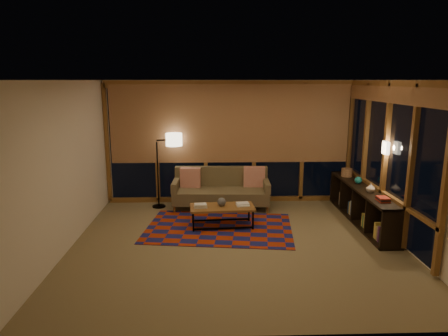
{
  "coord_description": "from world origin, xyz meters",
  "views": [
    {
      "loc": [
        -0.42,
        -6.3,
        2.7
      ],
      "look_at": [
        -0.19,
        0.6,
        1.18
      ],
      "focal_mm": 32.0,
      "sensor_mm": 36.0,
      "label": 1
    }
  ],
  "objects_px": {
    "coffee_table": "(222,216)",
    "bookshelf": "(362,204)",
    "sofa": "(221,189)",
    "floor_lamp": "(158,171)"
  },
  "relations": [
    {
      "from": "coffee_table",
      "to": "bookshelf",
      "type": "relative_size",
      "value": 0.43
    },
    {
      "from": "coffee_table",
      "to": "bookshelf",
      "type": "distance_m",
      "value": 2.72
    },
    {
      "from": "sofa",
      "to": "bookshelf",
      "type": "height_order",
      "value": "sofa"
    },
    {
      "from": "sofa",
      "to": "coffee_table",
      "type": "height_order",
      "value": "sofa"
    },
    {
      "from": "coffee_table",
      "to": "sofa",
      "type": "bearing_deg",
      "value": 85.75
    },
    {
      "from": "sofa",
      "to": "coffee_table",
      "type": "distance_m",
      "value": 1.16
    },
    {
      "from": "coffee_table",
      "to": "floor_lamp",
      "type": "bearing_deg",
      "value": 133.31
    },
    {
      "from": "coffee_table",
      "to": "floor_lamp",
      "type": "xyz_separation_m",
      "value": [
        -1.35,
        1.25,
        0.6
      ]
    },
    {
      "from": "sofa",
      "to": "floor_lamp",
      "type": "height_order",
      "value": "floor_lamp"
    },
    {
      "from": "floor_lamp",
      "to": "bookshelf",
      "type": "xyz_separation_m",
      "value": [
        4.06,
        -1.07,
        -0.46
      ]
    }
  ]
}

